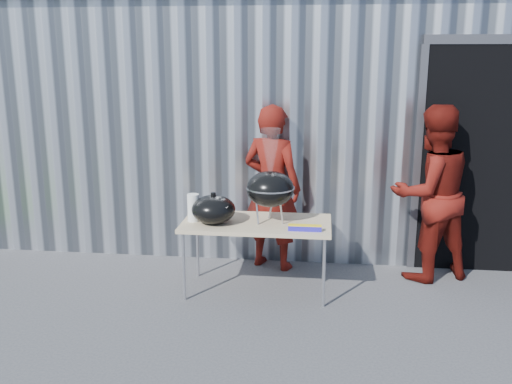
# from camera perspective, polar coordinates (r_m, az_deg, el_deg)

# --- Properties ---
(ground) EXTENTS (80.00, 80.00, 0.00)m
(ground) POSITION_cam_1_polar(r_m,az_deg,el_deg) (5.38, -4.99, -13.01)
(ground) COLOR #3E3E41
(building) EXTENTS (8.20, 6.20, 3.10)m
(building) POSITION_cam_1_polar(r_m,az_deg,el_deg) (9.32, 6.19, 8.36)
(building) COLOR silver
(building) RESTS_ON ground
(folding_table) EXTENTS (1.50, 0.75, 0.75)m
(folding_table) POSITION_cam_1_polar(r_m,az_deg,el_deg) (5.79, 0.06, -3.36)
(folding_table) COLOR tan
(folding_table) RESTS_ON ground
(kettle_grill) EXTENTS (0.49, 0.49, 0.95)m
(kettle_grill) POSITION_cam_1_polar(r_m,az_deg,el_deg) (5.66, 1.43, 0.97)
(kettle_grill) COLOR black
(kettle_grill) RESTS_ON folding_table
(grill_lid) EXTENTS (0.44, 0.44, 0.32)m
(grill_lid) POSITION_cam_1_polar(r_m,az_deg,el_deg) (5.71, -4.27, -1.74)
(grill_lid) COLOR black
(grill_lid) RESTS_ON folding_table
(paper_towels) EXTENTS (0.12, 0.12, 0.28)m
(paper_towels) POSITION_cam_1_polar(r_m,az_deg,el_deg) (5.80, -6.28, -1.57)
(paper_towels) COLOR white
(paper_towels) RESTS_ON folding_table
(white_tub) EXTENTS (0.20, 0.15, 0.10)m
(white_tub) POSITION_cam_1_polar(r_m,az_deg,el_deg) (6.07, -4.85, -1.72)
(white_tub) COLOR white
(white_tub) RESTS_ON folding_table
(foil_box) EXTENTS (0.32, 0.05, 0.06)m
(foil_box) POSITION_cam_1_polar(r_m,az_deg,el_deg) (5.50, 4.91, -3.59)
(foil_box) COLOR #231BB2
(foil_box) RESTS_ON folding_table
(person_cook) EXTENTS (0.80, 0.66, 1.87)m
(person_cook) POSITION_cam_1_polar(r_m,az_deg,el_deg) (6.41, 1.61, 0.44)
(person_cook) COLOR #59110B
(person_cook) RESTS_ON ground
(person_bystander) EXTENTS (1.13, 1.02, 1.90)m
(person_bystander) POSITION_cam_1_polar(r_m,az_deg,el_deg) (6.37, 17.08, -0.15)
(person_bystander) COLOR #59110B
(person_bystander) RESTS_ON ground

